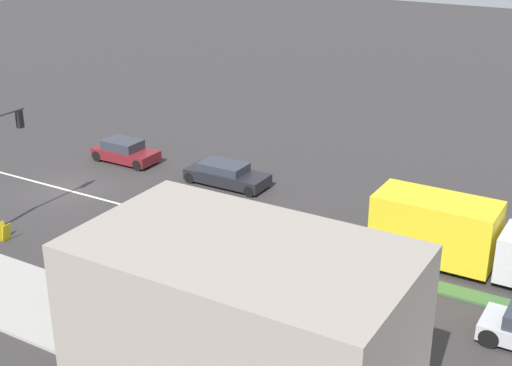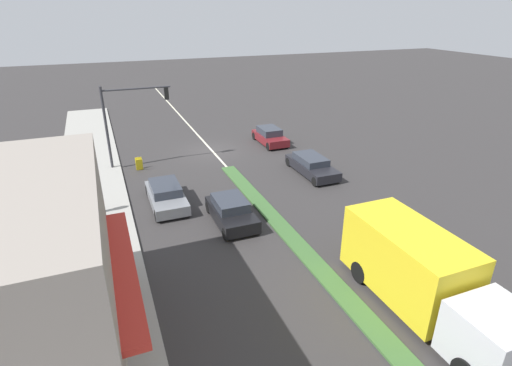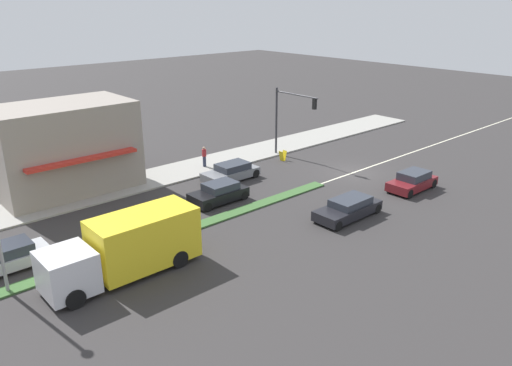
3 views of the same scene
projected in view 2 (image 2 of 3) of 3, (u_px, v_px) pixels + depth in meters
ground_plane at (334, 286)px, 16.23m from camera, size 160.00×160.00×0.00m
sidewalk_right at (100, 360)px, 12.73m from camera, size 4.00×73.00×0.12m
lane_marking_center at (212, 151)px, 31.53m from camera, size 0.16×60.00×0.01m
building_corner_store at (13, 285)px, 11.41m from camera, size 6.06×9.04×5.95m
traffic_signal_main at (127, 112)px, 26.94m from camera, size 4.59×0.34×5.60m
pedestrian at (99, 198)px, 21.48m from camera, size 0.34×0.34×1.61m
warning_aframe_sign at (139, 164)px, 27.68m from camera, size 0.45×0.53×0.84m
delivery_truck at (423, 276)px, 14.46m from camera, size 2.44×7.50×2.87m
suv_grey at (166, 195)px, 22.68m from camera, size 1.85×4.28×1.25m
sedan_maroon at (270, 136)px, 33.00m from camera, size 1.79×3.89×1.31m
suv_black at (231, 211)px, 20.84m from camera, size 1.84×3.83×1.30m
sedan_dark at (312, 165)px, 27.00m from camera, size 1.84×4.59×1.21m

